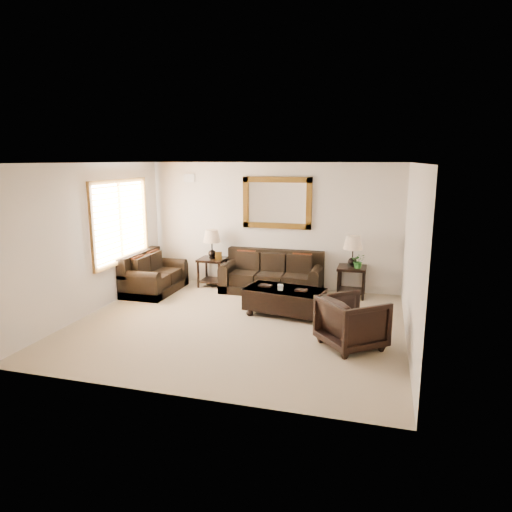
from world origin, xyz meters
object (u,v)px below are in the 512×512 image
(end_table_left, at_px, (212,250))
(coffee_table, at_px, (284,298))
(loveseat, at_px, (152,277))
(armchair, at_px, (352,320))
(sofa, at_px, (272,277))
(end_table_right, at_px, (353,257))

(end_table_left, height_order, coffee_table, end_table_left)
(loveseat, height_order, armchair, armchair)
(coffee_table, bearing_deg, armchair, -32.90)
(sofa, bearing_deg, end_table_right, 3.11)
(loveseat, bearing_deg, coffee_table, -102.65)
(end_table_right, xyz_separation_m, coffee_table, (-1.09, -1.45, -0.53))
(end_table_right, bearing_deg, sofa, -176.89)
(sofa, xyz_separation_m, end_table_left, (-1.38, 0.09, 0.51))
(end_table_right, bearing_deg, armchair, -85.94)
(loveseat, bearing_deg, sofa, -74.46)
(end_table_left, distance_m, armchair, 4.18)
(sofa, distance_m, loveseat, 2.54)
(end_table_left, relative_size, coffee_table, 0.84)
(coffee_table, distance_m, armchair, 1.76)
(sofa, height_order, end_table_left, end_table_left)
(sofa, bearing_deg, armchair, -54.28)
(end_table_left, height_order, end_table_right, end_table_right)
(sofa, xyz_separation_m, end_table_right, (1.65, 0.09, 0.51))
(sofa, xyz_separation_m, armchair, (1.83, -2.55, 0.11))
(end_table_left, bearing_deg, coffee_table, -36.76)
(loveseat, relative_size, end_table_left, 1.19)
(sofa, xyz_separation_m, coffee_table, (0.55, -1.36, -0.02))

